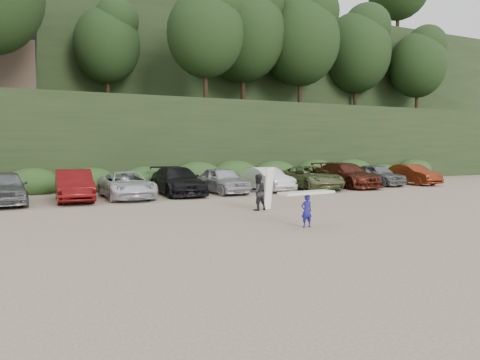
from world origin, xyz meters
TOP-DOWN VIEW (x-y plane):
  - ground at (0.00, 0.00)m, footprint 120.00×120.00m
  - hillside_backdrop at (-0.26, 35.93)m, footprint 90.00×41.50m
  - parked_cars at (-3.35, 9.95)m, footprint 39.50×6.05m
  - child_surfer at (-1.03, -1.64)m, footprint 2.05×0.71m
  - adult_surfer at (-0.45, 2.75)m, footprint 1.24×0.65m

SIDE VIEW (x-z plane):
  - ground at x=0.00m, z-range 0.00..0.00m
  - parked_cars at x=-3.35m, z-range -0.05..1.57m
  - adult_surfer at x=-0.45m, z-range -0.13..1.69m
  - child_surfer at x=-1.03m, z-range 0.22..1.43m
  - hillside_backdrop at x=-0.26m, z-range -2.78..25.22m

